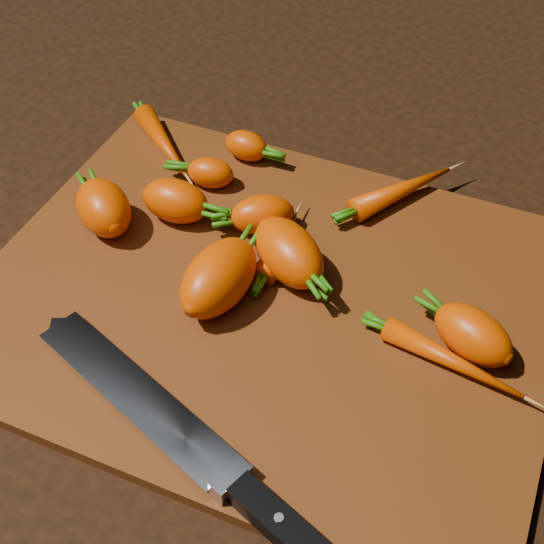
% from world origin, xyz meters
% --- Properties ---
extents(ground, '(2.00, 2.00, 0.01)m').
position_xyz_m(ground, '(0.00, 0.00, -0.01)').
color(ground, black).
extents(cutting_board, '(0.50, 0.40, 0.01)m').
position_xyz_m(cutting_board, '(0.00, 0.00, 0.01)').
color(cutting_board, '#5A2B10').
rests_on(cutting_board, ground).
extents(carrot_0, '(0.07, 0.04, 0.04)m').
position_xyz_m(carrot_0, '(-0.12, 0.06, 0.03)').
color(carrot_0, '#DC4300').
rests_on(carrot_0, cutting_board).
extents(carrot_1, '(0.09, 0.08, 0.05)m').
position_xyz_m(carrot_1, '(-0.18, 0.02, 0.04)').
color(carrot_1, '#DC4300').
rests_on(carrot_1, cutting_board).
extents(carrot_2, '(0.10, 0.09, 0.05)m').
position_xyz_m(carrot_2, '(0.01, 0.03, 0.04)').
color(carrot_2, '#DC4300').
rests_on(carrot_2, cutting_board).
extents(carrot_3, '(0.06, 0.09, 0.05)m').
position_xyz_m(carrot_3, '(-0.04, -0.02, 0.04)').
color(carrot_3, '#DC4300').
rests_on(carrot_3, cutting_board).
extents(carrot_4, '(0.07, 0.06, 0.04)m').
position_xyz_m(carrot_4, '(-0.04, 0.07, 0.03)').
color(carrot_4, '#DC4300').
rests_on(carrot_4, cutting_board).
extents(carrot_5, '(0.05, 0.04, 0.03)m').
position_xyz_m(carrot_5, '(-0.10, 0.17, 0.03)').
color(carrot_5, '#DC4300').
rests_on(carrot_5, cutting_board).
extents(carrot_6, '(0.08, 0.07, 0.04)m').
position_xyz_m(carrot_6, '(0.18, 0.01, 0.03)').
color(carrot_6, '#DC4300').
rests_on(carrot_6, cutting_board).
extents(carrot_7, '(0.09, 0.11, 0.02)m').
position_xyz_m(carrot_7, '(0.07, 0.17, 0.02)').
color(carrot_7, '#DC4300').
rests_on(carrot_7, cutting_board).
extents(carrot_8, '(0.12, 0.05, 0.02)m').
position_xyz_m(carrot_8, '(0.17, -0.02, 0.02)').
color(carrot_8, '#DC4300').
rests_on(carrot_8, cutting_board).
extents(carrot_9, '(0.03, 0.09, 0.02)m').
position_xyz_m(carrot_9, '(-0.01, 0.05, 0.02)').
color(carrot_9, '#DC4300').
rests_on(carrot_9, cutting_board).
extents(carrot_10, '(0.05, 0.04, 0.03)m').
position_xyz_m(carrot_10, '(-0.11, 0.11, 0.03)').
color(carrot_10, '#DC4300').
rests_on(carrot_10, cutting_board).
extents(carrot_11, '(0.11, 0.09, 0.02)m').
position_xyz_m(carrot_11, '(-0.18, 0.14, 0.02)').
color(carrot_11, '#DC4300').
rests_on(carrot_11, cutting_board).
extents(knife, '(0.32, 0.14, 0.02)m').
position_xyz_m(knife, '(-0.03, -0.15, 0.02)').
color(knife, gray).
rests_on(knife, cutting_board).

